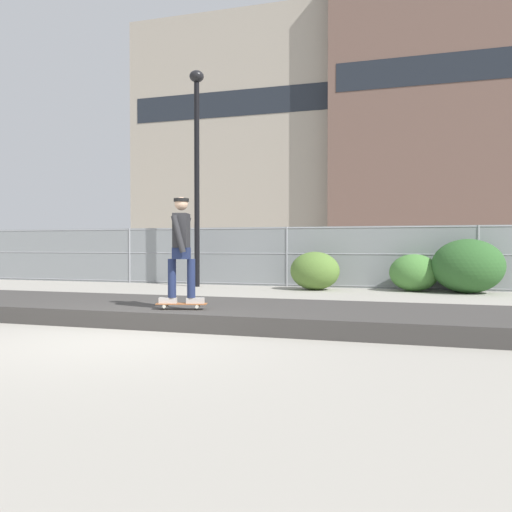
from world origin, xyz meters
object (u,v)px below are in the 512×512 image
object	(u,v)px
skater	(181,243)
parked_car_mid	(440,259)
shrub_right	(468,266)
shrub_left	(315,271)
street_lamp	(197,152)
shrub_center	(414,273)
parked_car_near	(245,257)
skateboard	(182,304)

from	to	relation	value
skater	parked_car_mid	bearing A→B (deg)	68.79
skater	shrub_right	xyz separation A→B (m)	(4.82, 7.58, -0.60)
shrub_left	street_lamp	bearing A→B (deg)	178.34
shrub_center	parked_car_near	bearing A→B (deg)	152.92
parked_car_mid	shrub_right	bearing A→B (deg)	-79.60
skater	street_lamp	size ratio (longest dim) A/B	0.25
skateboard	parked_car_mid	world-z (taller)	parked_car_mid
parked_car_mid	shrub_center	size ratio (longest dim) A/B	3.28
parked_car_mid	skateboard	bearing A→B (deg)	-111.21
skater	parked_car_near	xyz separation A→B (m)	(-2.56, 10.83, -0.49)
skateboard	street_lamp	distance (m)	8.91
skater	shrub_left	size ratio (longest dim) A/B	1.19
skateboard	skater	bearing A→B (deg)	0.00
shrub_center	shrub_left	bearing A→B (deg)	-172.05
skateboard	parked_car_near	xyz separation A→B (m)	(-2.56, 10.83, 0.48)
parked_car_near	parked_car_mid	xyz separation A→B (m)	(6.78, 0.04, 0.00)
skateboard	shrub_right	distance (m)	8.99
skateboard	parked_car_near	world-z (taller)	parked_car_near
parked_car_near	parked_car_mid	distance (m)	6.78
parked_car_near	shrub_center	world-z (taller)	parked_car_near
shrub_center	parked_car_mid	bearing A→B (deg)	75.89
street_lamp	shrub_center	distance (m)	7.39
skater	shrub_left	world-z (taller)	skater
shrub_left	shrub_right	world-z (taller)	shrub_right
parked_car_mid	shrub_left	distance (m)	4.95
street_lamp	parked_car_near	size ratio (longest dim) A/B	1.46
skateboard	street_lamp	world-z (taller)	street_lamp
skateboard	street_lamp	size ratio (longest dim) A/B	0.12
street_lamp	shrub_left	bearing A→B (deg)	-1.66
skater	street_lamp	distance (m)	8.55
street_lamp	parked_car_mid	bearing A→B (deg)	25.12
skateboard	skater	world-z (taller)	skater
shrub_right	parked_car_near	bearing A→B (deg)	156.22
parked_car_mid	skater	bearing A→B (deg)	-111.21
skateboard	skater	size ratio (longest dim) A/B	0.49
skater	parked_car_near	distance (m)	11.14
street_lamp	parked_car_mid	distance (m)	8.62
street_lamp	shrub_left	size ratio (longest dim) A/B	4.68
skater	skateboard	bearing A→B (deg)	180.00
parked_car_near	shrub_right	size ratio (longest dim) A/B	2.41
street_lamp	parked_car_mid	size ratio (longest dim) A/B	1.51
shrub_right	skateboard	bearing A→B (deg)	-122.48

